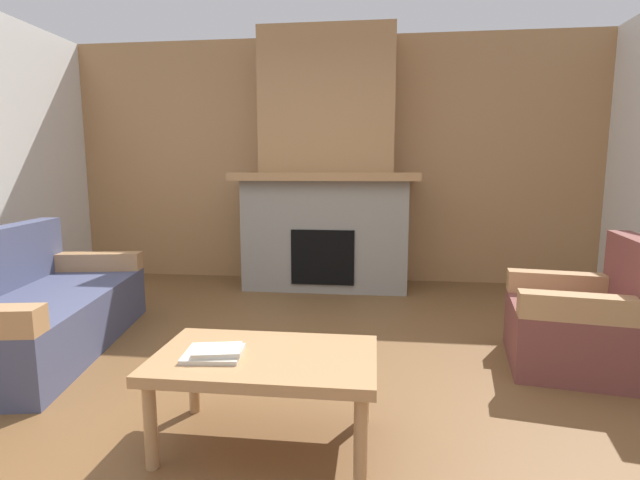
# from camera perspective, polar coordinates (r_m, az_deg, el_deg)

# --- Properties ---
(ground) EXTENTS (9.00, 9.00, 0.00)m
(ground) POSITION_cam_1_polar(r_m,az_deg,el_deg) (2.78, -5.11, -18.40)
(ground) COLOR brown
(wall_back_wood_panel) EXTENTS (6.00, 0.12, 2.70)m
(wall_back_wood_panel) POSITION_cam_1_polar(r_m,az_deg,el_deg) (5.45, 1.23, 9.44)
(wall_back_wood_panel) COLOR #A87A4C
(wall_back_wood_panel) RESTS_ON ground
(fireplace) EXTENTS (1.90, 0.82, 2.70)m
(fireplace) POSITION_cam_1_polar(r_m,az_deg,el_deg) (5.08, 0.81, 7.42)
(fireplace) COLOR gray
(fireplace) RESTS_ON ground
(couch) EXTENTS (1.15, 1.92, 0.85)m
(couch) POSITION_cam_1_polar(r_m,az_deg,el_deg) (3.86, -31.24, -7.35)
(couch) COLOR #474C6B
(couch) RESTS_ON ground
(armchair) EXTENTS (0.87, 0.87, 0.85)m
(armchair) POSITION_cam_1_polar(r_m,az_deg,el_deg) (3.46, 29.18, -8.75)
(armchair) COLOR brown
(armchair) RESTS_ON ground
(coffee_table) EXTENTS (1.00, 0.60, 0.43)m
(coffee_table) POSITION_cam_1_polar(r_m,az_deg,el_deg) (2.22, -6.60, -14.83)
(coffee_table) COLOR tan
(coffee_table) RESTS_ON ground
(book_stack_near_edge) EXTENTS (0.28, 0.24, 0.04)m
(book_stack_near_edge) POSITION_cam_1_polar(r_m,az_deg,el_deg) (2.21, -12.56, -13.12)
(book_stack_near_edge) COLOR beige
(book_stack_near_edge) RESTS_ON coffee_table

